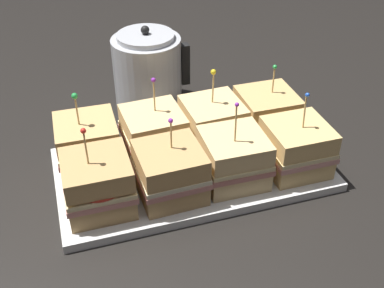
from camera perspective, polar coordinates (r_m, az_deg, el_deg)
ground_plane at (r=0.98m, az=-0.00°, el=-3.41°), size 6.00×6.00×0.00m
serving_platter at (r=0.98m, az=-0.00°, el=-3.01°), size 0.54×0.29×0.02m
sandwich_front_far_left at (r=0.87m, az=-11.09°, el=-4.67°), size 0.12×0.12×0.17m
sandwich_front_center_left at (r=0.88m, az=-2.62°, el=-3.38°), size 0.13×0.13×0.16m
sandwich_front_center_right at (r=0.91m, az=4.94°, el=-1.71°), size 0.12×0.12×0.18m
sandwich_front_far_right at (r=0.96m, az=12.25°, el=-0.40°), size 0.12×0.12×0.17m
sandwich_back_far_left at (r=0.97m, az=-12.26°, el=-0.05°), size 0.12×0.12×0.17m
sandwich_back_center_left at (r=0.98m, az=-4.57°, el=1.24°), size 0.13×0.13×0.17m
sandwich_back_center_right at (r=1.01m, az=2.44°, el=2.43°), size 0.13×0.13×0.17m
sandwich_back_far_right at (r=1.05m, az=8.80°, el=3.54°), size 0.12×0.12×0.16m
kettle_steel at (r=1.18m, az=-5.26°, el=8.65°), size 0.19×0.16×0.20m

